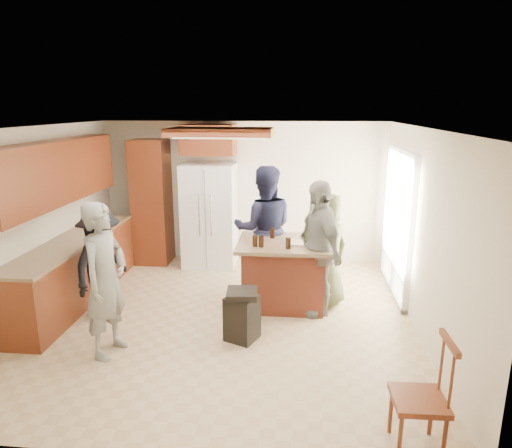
# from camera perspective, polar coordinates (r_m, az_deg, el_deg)

# --- Properties ---
(person_front_left) EXTENTS (0.59, 0.73, 1.77)m
(person_front_left) POSITION_cam_1_polar(r_m,az_deg,el_deg) (5.35, -18.31, -6.67)
(person_front_left) COLOR gray
(person_front_left) RESTS_ON ground
(person_behind_left) EXTENTS (1.00, 0.69, 1.91)m
(person_behind_left) POSITION_cam_1_polar(r_m,az_deg,el_deg) (6.88, 1.04, -0.61)
(person_behind_left) COLOR #181A30
(person_behind_left) RESTS_ON ground
(person_behind_right) EXTENTS (0.96, 0.89, 1.64)m
(person_behind_right) POSITION_cam_1_polar(r_m,az_deg,el_deg) (6.38, 8.51, -3.26)
(person_behind_right) COLOR #3B3E24
(person_behind_right) RESTS_ON ground
(person_side_right) EXTENTS (0.92, 1.20, 1.84)m
(person_side_right) POSITION_cam_1_polar(r_m,az_deg,el_deg) (6.14, 7.81, -2.99)
(person_side_right) COLOR gray
(person_side_right) RESTS_ON ground
(person_counter) EXTENTS (0.64, 1.03, 1.49)m
(person_counter) POSITION_cam_1_polar(r_m,az_deg,el_deg) (6.35, -18.77, -4.71)
(person_counter) COLOR black
(person_counter) RESTS_ON ground
(left_cabinetry) EXTENTS (0.64, 3.00, 2.30)m
(left_cabinetry) POSITION_cam_1_polar(r_m,az_deg,el_deg) (6.97, -22.42, -1.54)
(left_cabinetry) COLOR maroon
(left_cabinetry) RESTS_ON ground
(back_wall_units) EXTENTS (1.80, 0.60, 2.45)m
(back_wall_units) POSITION_cam_1_polar(r_m,az_deg,el_deg) (8.16, -11.20, 4.58)
(back_wall_units) COLOR maroon
(back_wall_units) RESTS_ON ground
(refrigerator) EXTENTS (0.90, 0.76, 1.80)m
(refrigerator) POSITION_cam_1_polar(r_m,az_deg,el_deg) (8.00, -5.81, 1.07)
(refrigerator) COLOR white
(refrigerator) RESTS_ON ground
(kitchen_island) EXTENTS (1.28, 1.03, 0.93)m
(kitchen_island) POSITION_cam_1_polar(r_m,az_deg,el_deg) (6.47, 3.47, -6.11)
(kitchen_island) COLOR #A14129
(kitchen_island) RESTS_ON ground
(island_items) EXTENTS (0.99, 0.74, 0.15)m
(island_items) POSITION_cam_1_polar(r_m,az_deg,el_deg) (6.20, 5.10, -2.20)
(island_items) COLOR silver
(island_items) RESTS_ON kitchen_island
(trash_bin) EXTENTS (0.45, 0.45, 0.63)m
(trash_bin) POSITION_cam_1_polar(r_m,az_deg,el_deg) (5.59, -1.75, -11.25)
(trash_bin) COLOR black
(trash_bin) RESTS_ON ground
(spindle_chair) EXTENTS (0.43, 0.43, 0.99)m
(spindle_chair) POSITION_cam_1_polar(r_m,az_deg,el_deg) (4.16, 19.99, -19.96)
(spindle_chair) COLOR maroon
(spindle_chair) RESTS_ON ground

